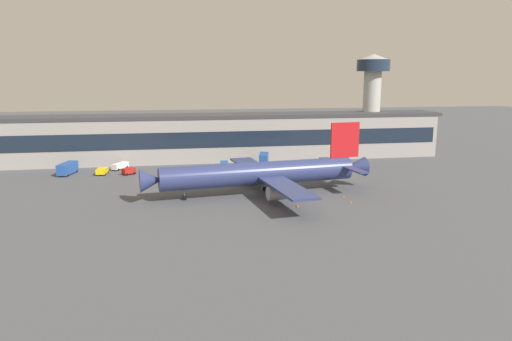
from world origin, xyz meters
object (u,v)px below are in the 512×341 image
at_px(follow_me_car, 326,162).
at_px(traffic_cone_1, 344,196).
at_px(control_tower, 372,93).
at_px(belt_loader, 120,166).
at_px(pushback_tractor, 102,171).
at_px(fuel_truck, 68,168).
at_px(traffic_cone_2, 350,202).
at_px(catering_truck, 264,159).
at_px(traffic_cone_0, 298,205).
at_px(airliner, 263,173).
at_px(baggage_tug, 129,171).
at_px(crew_van, 224,166).

bearing_deg(follow_me_car, traffic_cone_1, -102.65).
xyz_separation_m(control_tower, belt_loader, (-87.17, -14.76, -20.86)).
bearing_deg(control_tower, pushback_tractor, -166.74).
bearing_deg(control_tower, follow_me_car, -140.62).
xyz_separation_m(fuel_truck, traffic_cone_1, (69.08, -38.81, -1.61)).
bearing_deg(fuel_truck, traffic_cone_2, -32.57).
relative_size(control_tower, catering_truck, 4.68).
bearing_deg(control_tower, traffic_cone_0, -124.80).
bearing_deg(catering_truck, airliner, -101.63).
relative_size(control_tower, baggage_tug, 8.73).
distance_m(control_tower, crew_van, 63.59).
distance_m(crew_van, fuel_truck, 45.16).
relative_size(control_tower, traffic_cone_0, 59.57).
relative_size(pushback_tractor, fuel_truck, 0.57).
height_order(pushback_tractor, traffic_cone_1, pushback_tractor).
bearing_deg(follow_me_car, pushback_tractor, -177.92).
distance_m(pushback_tractor, catering_truck, 48.39).
bearing_deg(belt_loader, control_tower, 9.61).
xyz_separation_m(baggage_tug, traffic_cone_0, (38.97, -41.23, -0.79)).
relative_size(airliner, fuel_truck, 6.37).
bearing_deg(crew_van, catering_truck, 16.84).
bearing_deg(traffic_cone_2, follow_me_car, 78.37).
relative_size(control_tower, follow_me_car, 7.81).
bearing_deg(crew_van, fuel_truck, 177.06).
bearing_deg(fuel_truck, crew_van, -2.94).
relative_size(traffic_cone_1, traffic_cone_2, 1.00).
height_order(airliner, follow_me_car, airliner).
relative_size(follow_me_car, catering_truck, 0.60).
bearing_deg(crew_van, control_tower, 21.39).
bearing_deg(traffic_cone_2, traffic_cone_0, -176.16).
distance_m(catering_truck, traffic_cone_2, 46.81).
bearing_deg(catering_truck, fuel_truck, -178.42).
xyz_separation_m(airliner, traffic_cone_0, (5.37, -12.31, -4.78)).
bearing_deg(follow_me_car, baggage_tug, -176.12).
relative_size(control_tower, belt_loader, 5.42).
height_order(pushback_tractor, belt_loader, belt_loader).
xyz_separation_m(catering_truck, traffic_cone_0, (-1.63, -46.34, -1.99)).
bearing_deg(crew_van, pushback_tractor, 179.33).
distance_m(control_tower, belt_loader, 90.84).
xyz_separation_m(baggage_tug, belt_loader, (-3.45, 8.39, 0.07)).
distance_m(airliner, traffic_cone_0, 14.26).
relative_size(follow_me_car, traffic_cone_2, 8.27).
bearing_deg(control_tower, traffic_cone_2, -116.99).
relative_size(catering_truck, traffic_cone_0, 12.73).
height_order(baggage_tug, traffic_cone_0, baggage_tug).
bearing_deg(traffic_cone_2, control_tower, 63.01).
height_order(fuel_truck, traffic_cone_0, fuel_truck).
bearing_deg(baggage_tug, traffic_cone_2, -38.19).
bearing_deg(fuel_truck, belt_loader, 19.24).
xyz_separation_m(crew_van, traffic_cone_1, (23.98, -36.50, -1.18)).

